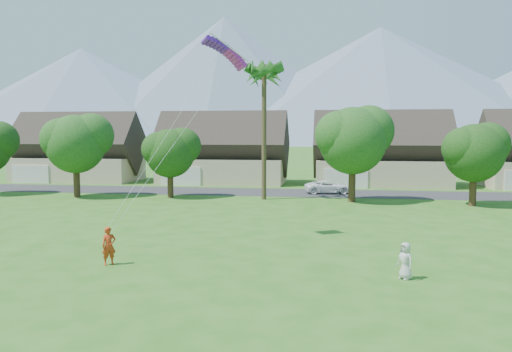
% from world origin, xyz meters
% --- Properties ---
extents(ground, '(500.00, 500.00, 0.00)m').
position_xyz_m(ground, '(0.00, 0.00, 0.00)').
color(ground, '#2D6019').
rests_on(ground, ground).
extents(street, '(90.00, 7.00, 0.01)m').
position_xyz_m(street, '(0.00, 34.00, 0.01)').
color(street, '#2D2D30').
rests_on(street, ground).
extents(kite_flyer, '(0.78, 0.75, 1.80)m').
position_xyz_m(kite_flyer, '(-6.17, 4.65, 0.90)').
color(kite_flyer, red).
rests_on(kite_flyer, ground).
extents(watcher, '(0.87, 0.91, 1.57)m').
position_xyz_m(watcher, '(7.23, 4.32, 0.79)').
color(watcher, beige).
rests_on(watcher, ground).
extents(parked_car, '(5.04, 3.07, 1.31)m').
position_xyz_m(parked_car, '(3.88, 34.00, 0.65)').
color(parked_car, white).
rests_on(parked_car, ground).
extents(mountain_ridge, '(540.00, 240.00, 70.00)m').
position_xyz_m(mountain_ridge, '(10.40, 260.00, 29.07)').
color(mountain_ridge, slate).
rests_on(mountain_ridge, ground).
extents(houses_row, '(72.75, 8.19, 8.86)m').
position_xyz_m(houses_row, '(0.49, 42.99, 3.44)').
color(houses_row, beige).
rests_on(houses_row, ground).
extents(tree_row, '(62.27, 6.67, 8.45)m').
position_xyz_m(tree_row, '(-1.14, 27.92, 4.89)').
color(tree_row, '#47301C').
rests_on(tree_row, ground).
extents(fan_palm, '(3.00, 3.00, 13.80)m').
position_xyz_m(fan_palm, '(-2.00, 28.50, 11.80)').
color(fan_palm, '#4C3D26').
rests_on(fan_palm, ground).
extents(parafoil_kite, '(3.04, 1.51, 0.50)m').
position_xyz_m(parafoil_kite, '(-1.93, 11.33, 10.85)').
color(parafoil_kite, '#5F18B5').
rests_on(parafoil_kite, ground).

